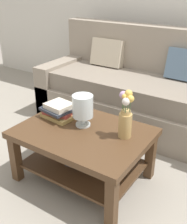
{
  "coord_description": "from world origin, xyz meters",
  "views": [
    {
      "loc": [
        1.12,
        -1.8,
        1.55
      ],
      "look_at": [
        -0.0,
        -0.11,
        0.56
      ],
      "focal_mm": 44.93,
      "sensor_mm": 36.0,
      "label": 1
    }
  ],
  "objects_px": {
    "coffee_table": "(83,144)",
    "glass_hurricane_vase": "(83,107)",
    "flower_pitcher": "(126,117)",
    "book_stack_main": "(59,111)",
    "couch": "(139,92)"
  },
  "relations": [
    {
      "from": "couch",
      "to": "glass_hurricane_vase",
      "type": "distance_m",
      "value": 1.15
    },
    {
      "from": "flower_pitcher",
      "to": "coffee_table",
      "type": "bearing_deg",
      "value": -162.56
    },
    {
      "from": "book_stack_main",
      "to": "flower_pitcher",
      "type": "xyz_separation_m",
      "value": [
        0.62,
        0.02,
        0.1
      ]
    },
    {
      "from": "glass_hurricane_vase",
      "to": "flower_pitcher",
      "type": "height_order",
      "value": "flower_pitcher"
    },
    {
      "from": "book_stack_main",
      "to": "glass_hurricane_vase",
      "type": "distance_m",
      "value": 0.28
    },
    {
      "from": "glass_hurricane_vase",
      "to": "coffee_table",
      "type": "bearing_deg",
      "value": -55.13
    },
    {
      "from": "book_stack_main",
      "to": "flower_pitcher",
      "type": "distance_m",
      "value": 0.63
    },
    {
      "from": "coffee_table",
      "to": "glass_hurricane_vase",
      "type": "xyz_separation_m",
      "value": [
        -0.05,
        0.07,
        0.29
      ]
    },
    {
      "from": "book_stack_main",
      "to": "coffee_table",
      "type": "bearing_deg",
      "value": -13.71
    },
    {
      "from": "glass_hurricane_vase",
      "to": "flower_pitcher",
      "type": "distance_m",
      "value": 0.36
    },
    {
      "from": "book_stack_main",
      "to": "flower_pitcher",
      "type": "relative_size",
      "value": 0.8
    },
    {
      "from": "coffee_table",
      "to": "glass_hurricane_vase",
      "type": "distance_m",
      "value": 0.3
    },
    {
      "from": "flower_pitcher",
      "to": "glass_hurricane_vase",
      "type": "bearing_deg",
      "value": -175.5
    },
    {
      "from": "coffee_table",
      "to": "flower_pitcher",
      "type": "distance_m",
      "value": 0.44
    },
    {
      "from": "glass_hurricane_vase",
      "to": "book_stack_main",
      "type": "bearing_deg",
      "value": 178.98
    }
  ]
}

